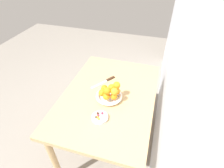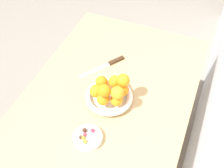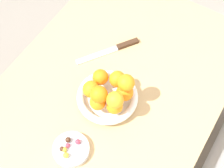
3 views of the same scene
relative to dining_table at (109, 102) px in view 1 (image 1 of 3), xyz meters
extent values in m
plane|color=gray|center=(0.00, 0.00, -0.65)|extent=(6.00, 6.00, 0.00)
cube|color=silver|center=(0.00, 0.48, 0.60)|extent=(4.00, 0.05, 2.50)
cube|color=tan|center=(0.00, 0.00, 0.07)|extent=(1.10, 0.76, 0.04)
cylinder|color=tan|center=(-0.49, -0.32, -0.30)|extent=(0.05, 0.05, 0.70)
cylinder|color=tan|center=(0.49, -0.32, -0.30)|extent=(0.05, 0.05, 0.70)
cylinder|color=tan|center=(-0.49, 0.32, -0.30)|extent=(0.05, 0.05, 0.70)
cylinder|color=white|center=(0.05, 0.01, 0.10)|extent=(0.18, 0.18, 0.01)
torus|color=white|center=(0.05, 0.01, 0.12)|extent=(0.22, 0.22, 0.03)
cylinder|color=silver|center=(0.27, 0.01, 0.10)|extent=(0.12, 0.12, 0.02)
sphere|color=orange|center=(0.08, 0.07, 0.16)|extent=(0.06, 0.06, 0.06)
sphere|color=orange|center=(0.02, 0.07, 0.16)|extent=(0.06, 0.06, 0.06)
sphere|color=orange|center=(-0.01, 0.02, 0.16)|extent=(0.06, 0.06, 0.06)
sphere|color=orange|center=(0.01, -0.04, 0.16)|extent=(0.06, 0.06, 0.06)
sphere|color=orange|center=(0.07, -0.04, 0.16)|extent=(0.06, 0.06, 0.06)
sphere|color=orange|center=(0.10, 0.01, 0.16)|extent=(0.06, 0.06, 0.06)
sphere|color=orange|center=(0.09, 0.07, 0.21)|extent=(0.06, 0.06, 0.06)
sphere|color=orange|center=(0.10, 0.02, 0.21)|extent=(0.06, 0.06, 0.06)
sphere|color=orange|center=(0.02, 0.07, 0.22)|extent=(0.06, 0.06, 0.06)
sphere|color=#C6384C|center=(0.24, 0.02, 0.12)|extent=(0.02, 0.02, 0.02)
sphere|color=#472819|center=(0.29, -0.01, 0.12)|extent=(0.02, 0.02, 0.02)
sphere|color=gold|center=(0.30, 0.01, 0.12)|extent=(0.02, 0.02, 0.02)
sphere|color=#472819|center=(0.25, -0.01, 0.12)|extent=(0.02, 0.02, 0.02)
sphere|color=#C6384C|center=(0.27, 0.00, 0.12)|extent=(0.01, 0.01, 0.01)
sphere|color=gold|center=(0.28, 0.00, 0.12)|extent=(0.02, 0.02, 0.02)
cube|color=#3F2819|center=(-0.21, -0.05, 0.10)|extent=(0.09, 0.07, 0.01)
cube|color=silver|center=(-0.10, -0.12, 0.09)|extent=(0.15, 0.12, 0.01)
camera|label=1|loc=(1.04, 0.33, 1.08)|focal=28.00mm
camera|label=2|loc=(0.78, 0.33, 1.11)|focal=45.00mm
camera|label=3|loc=(0.53, 0.33, 1.17)|focal=55.00mm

